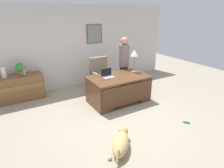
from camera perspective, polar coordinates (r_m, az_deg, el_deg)
The scene contains 14 objects.
ground_plane at distance 5.01m, azimuth 2.50°, elevation -8.95°, with size 12.00×12.00×0.00m, color #9E937F.
back_wall at distance 6.76m, azimuth -9.61°, elevation 10.98°, with size 7.00×0.16×2.70m.
desk at distance 5.50m, azimuth 2.12°, elevation -1.30°, with size 1.67×0.99×0.76m.
credenza at distance 6.25m, azimuth -25.64°, elevation -1.05°, with size 1.33×0.50×0.74m.
armchair at distance 6.26m, azimuth -3.27°, elevation 2.26°, with size 0.60×0.59×1.10m.
person_standing at distance 6.16m, azimuth 3.53°, elevation 5.99°, with size 0.32×0.32×1.74m.
dog_lying at distance 3.82m, azimuth 2.68°, elevation -16.94°, with size 0.70×0.73×0.30m.
laptop at distance 5.35m, azimuth -1.38°, elevation 2.70°, with size 0.32×0.22×0.22m.
desk_lamp at distance 5.70m, azimuth 6.64°, elevation 8.71°, with size 0.22×0.22×0.67m.
vase_with_flowers at distance 6.09m, azimuth -24.93°, elevation 4.13°, with size 0.17×0.17×0.33m.
vase_empty at distance 6.08m, azimuth -29.43°, elevation 3.02°, with size 0.13×0.13×0.32m, color silver.
potted_plant at distance 6.09m, azimuth -25.58°, elevation 4.09°, with size 0.24×0.24×0.36m.
dog_toy_ball at distance 3.68m, azimuth -0.72°, elevation -21.04°, with size 0.08×0.08×0.08m, color beige.
dog_toy_bone at distance 4.97m, azimuth 21.13°, elevation -10.46°, with size 0.18×0.05×0.05m, color green.
Camera 1 is at (-2.40, -3.62, 2.51)m, focal length 30.86 mm.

